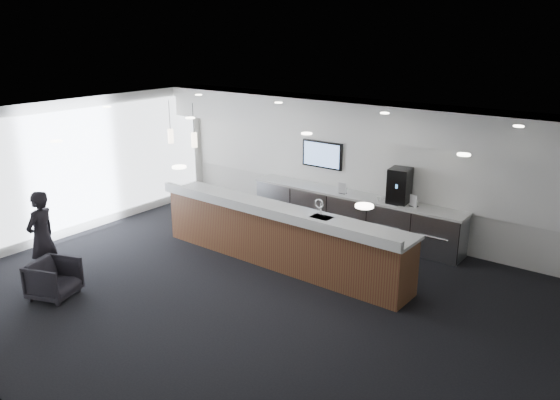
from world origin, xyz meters
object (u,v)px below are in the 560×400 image
Objects in this scene: coffee_machine at (400,186)px; armchair at (54,279)px; lounge_guest at (42,237)px; service_counter at (280,236)px.

coffee_machine is 1.01× the size of armchair.
armchair is 0.42× the size of lounge_guest.
lounge_guest is (-4.35, -5.46, -0.46)m from coffee_machine.
service_counter is 4.35m from lounge_guest.
service_counter is at bearing -128.36° from coffee_machine.
armchair is at bearing 51.18° from lounge_guest.
coffee_machine is (1.41, 2.27, 0.74)m from service_counter.
armchair is (-2.24, -3.46, -0.24)m from service_counter.
lounge_guest is (-2.94, -3.19, 0.28)m from service_counter.
coffee_machine is 6.86m from armchair.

